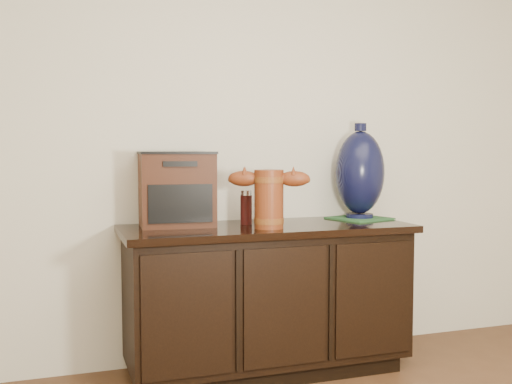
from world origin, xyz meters
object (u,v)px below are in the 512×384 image
object	(u,v)px
tv_radio	(176,189)
lamp_base	(360,173)
spray_can	(246,208)
sideboard	(267,297)
terracotta_vessel	(269,195)

from	to	relation	value
tv_radio	lamp_base	distance (m)	1.01
tv_radio	lamp_base	world-z (taller)	lamp_base
lamp_base	spray_can	distance (m)	0.69
sideboard	terracotta_vessel	size ratio (longest dim) A/B	3.73
spray_can	tv_radio	bearing A→B (deg)	169.44
lamp_base	spray_can	bearing A→B (deg)	-177.35
spray_can	lamp_base	bearing A→B (deg)	2.65
sideboard	lamp_base	distance (m)	0.85
terracotta_vessel	spray_can	size ratio (longest dim) A/B	2.25
sideboard	tv_radio	distance (m)	0.72
terracotta_vessel	spray_can	world-z (taller)	terracotta_vessel
tv_radio	spray_can	bearing A→B (deg)	-6.88
sideboard	lamp_base	xyz separation A→B (m)	(0.57, 0.10, 0.62)
sideboard	tv_radio	bearing A→B (deg)	162.96
sideboard	terracotta_vessel	distance (m)	0.54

